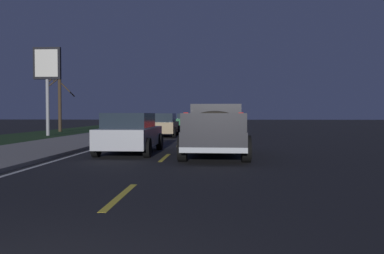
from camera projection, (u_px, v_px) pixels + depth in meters
The scene contains 11 objects.
ground at pixel (192, 134), 29.92m from camera, with size 144.00×144.00×0.00m, color black.
sidewalk_shoulder at pixel (119, 133), 30.26m from camera, with size 108.00×4.00×0.12m, color gray.
grass_verge at pixel (55, 133), 30.55m from camera, with size 108.00×6.00×0.01m, color #1E3819.
lane_markings at pixel (164, 132), 32.48m from camera, with size 108.00×3.54×0.01m.
pickup_truck at pixel (216, 129), 14.13m from camera, with size 5.47×2.38×1.87m.
sedan_red at pixel (214, 124), 28.61m from camera, with size 4.41×2.03×1.54m.
sedan_silver at pixel (130, 133), 15.01m from camera, with size 4.40×2.03×1.54m.
sedan_tan at pixel (163, 125), 26.11m from camera, with size 4.42×2.06×1.54m.
sedan_green at pixel (185, 120), 44.12m from camera, with size 4.43×2.07×1.54m.
gas_price_sign at pixel (47, 70), 27.05m from camera, with size 0.27×1.90×6.09m.
bare_tree_far at pixel (60, 98), 33.20m from camera, with size 1.08×2.39×5.41m.
Camera 1 is at (-2.84, -1.73, 1.51)m, focal length 36.76 mm.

